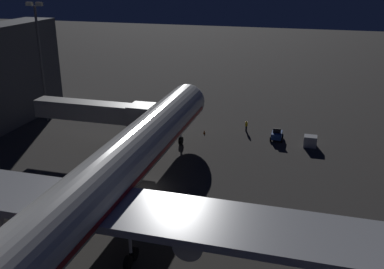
{
  "coord_description": "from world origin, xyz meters",
  "views": [
    {
      "loc": [
        -18.28,
        43.79,
        24.47
      ],
      "look_at": [
        -3.0,
        -10.17,
        3.5
      ],
      "focal_mm": 41.38,
      "sensor_mm": 36.0,
      "label": 1
    }
  ],
  "objects": [
    {
      "name": "apron_floodlight_mast",
      "position": [
        25.5,
        -19.26,
        11.3
      ],
      "size": [
        2.9,
        0.5,
        19.66
      ],
      "color": "#59595E",
      "rests_on": "ground_plane"
    },
    {
      "name": "ground_crew_by_belt_loader",
      "position": [
        -8.43,
        -23.07,
        1.03
      ],
      "size": [
        0.4,
        0.4,
        1.87
      ],
      "color": "black",
      "rests_on": "ground_plane"
    },
    {
      "name": "baggage_tug_lead",
      "position": [
        -13.55,
        -20.45,
        0.78
      ],
      "size": [
        1.86,
        2.46,
        1.95
      ],
      "color": "#234C9E",
      "rests_on": "ground_plane"
    },
    {
      "name": "baggage_container_near_belt",
      "position": [
        -18.54,
        -19.07,
        0.82
      ],
      "size": [
        1.86,
        1.58,
        1.63
      ],
      "primitive_type": "cube",
      "color": "#B7BABF",
      "rests_on": "ground_plane"
    },
    {
      "name": "jet_bridge",
      "position": [
        9.85,
        -9.84,
        5.65
      ],
      "size": [
        17.81,
        3.4,
        7.19
      ],
      "color": "#9E9E99",
      "rests_on": "ground_plane"
    },
    {
      "name": "traffic_cone_nose_starboard",
      "position": [
        2.2,
        -20.17,
        0.28
      ],
      "size": [
        0.36,
        0.36,
        0.55
      ],
      "primitive_type": "cone",
      "color": "orange",
      "rests_on": "ground_plane"
    },
    {
      "name": "ground_plane",
      "position": [
        0.0,
        0.0,
        0.0
      ],
      "size": [
        320.0,
        320.0,
        0.0
      ],
      "primitive_type": "plane",
      "color": "#383533"
    },
    {
      "name": "airliner_at_gate",
      "position": [
        -0.0,
        13.02,
        5.58
      ],
      "size": [
        56.02,
        68.14,
        19.47
      ],
      "color": "silver",
      "rests_on": "ground_plane"
    },
    {
      "name": "traffic_cone_nose_port",
      "position": [
        -2.2,
        -20.17,
        0.28
      ],
      "size": [
        0.36,
        0.36,
        0.55
      ],
      "primitive_type": "cone",
      "color": "orange",
      "rests_on": "ground_plane"
    }
  ]
}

